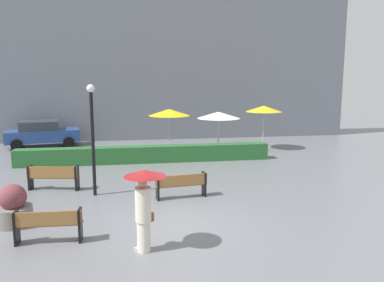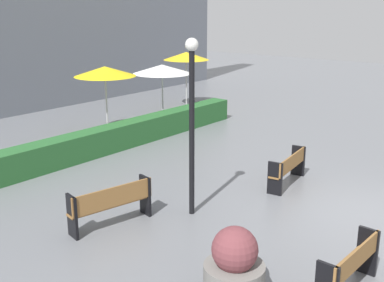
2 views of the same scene
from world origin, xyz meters
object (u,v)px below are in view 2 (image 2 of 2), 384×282
object	(u,v)px
bench_near_left	(351,265)
lamp_post	(192,110)
bench_mid_center	(289,167)
planter_pot	(234,266)
patio_umbrella_yellow	(105,71)
patio_umbrella_white	(162,69)
patio_umbrella_yellow_far	(186,56)
bench_far_left	(112,202)

from	to	relation	value
bench_near_left	lamp_post	bearing A→B (deg)	78.41
bench_near_left	bench_mid_center	size ratio (longest dim) A/B	0.93
planter_pot	patio_umbrella_yellow	distance (m)	10.86
planter_pot	patio_umbrella_white	world-z (taller)	patio_umbrella_white
bench_near_left	bench_mid_center	xyz separation A→B (m)	(3.81, 3.14, -0.01)
bench_near_left	planter_pot	distance (m)	1.88
patio_umbrella_yellow_far	planter_pot	bearing A→B (deg)	-137.32
patio_umbrella_yellow_far	patio_umbrella_yellow	bearing A→B (deg)	-170.95
planter_pot	bench_near_left	bearing A→B (deg)	-50.05
patio_umbrella_yellow	patio_umbrella_yellow_far	xyz separation A→B (m)	(5.56, 0.88, 0.05)
patio_umbrella_white	patio_umbrella_yellow_far	world-z (taller)	patio_umbrella_yellow_far
bench_far_left	bench_near_left	size ratio (longest dim) A/B	1.13
bench_mid_center	patio_umbrella_white	size ratio (longest dim) A/B	0.78
patio_umbrella_yellow_far	bench_near_left	bearing A→B (deg)	-130.18
bench_far_left	planter_pot	distance (m)	3.47
patio_umbrella_white	bench_near_left	bearing A→B (deg)	-123.37
planter_pot	patio_umbrella_yellow_far	bearing A→B (deg)	42.68
planter_pot	patio_umbrella_yellow	bearing A→B (deg)	59.61
patio_umbrella_yellow	lamp_post	bearing A→B (deg)	-116.82
patio_umbrella_white	bench_mid_center	bearing A→B (deg)	-112.61
bench_mid_center	patio_umbrella_yellow_far	xyz separation A→B (m)	(5.95, 8.42, 1.86)
bench_mid_center	patio_umbrella_yellow	world-z (taller)	patio_umbrella_yellow
bench_far_left	patio_umbrella_white	bearing A→B (deg)	35.79
patio_umbrella_white	patio_umbrella_yellow_far	distance (m)	3.21
bench_mid_center	lamp_post	xyz separation A→B (m)	(-3.00, 0.83, 1.90)
bench_near_left	planter_pot	size ratio (longest dim) A/B	1.42
bench_near_left	bench_mid_center	bearing A→B (deg)	39.51
lamp_post	bench_mid_center	bearing A→B (deg)	-15.45
bench_far_left	patio_umbrella_yellow_far	size ratio (longest dim) A/B	0.75
bench_far_left	patio_umbrella_yellow	bearing A→B (deg)	49.43
patio_umbrella_white	bench_far_left	bearing A→B (deg)	-144.21
lamp_post	patio_umbrella_yellow_far	xyz separation A→B (m)	(8.95, 7.59, -0.04)
planter_pot	patio_umbrella_white	size ratio (longest dim) A/B	0.51
bench_far_left	patio_umbrella_yellow	xyz separation A→B (m)	(4.96, 5.80, 1.77)
bench_far_left	patio_umbrella_white	distance (m)	9.47
bench_mid_center	patio_umbrella_white	xyz separation A→B (m)	(3.00, 7.19, 1.66)
planter_pot	lamp_post	distance (m)	3.75
bench_mid_center	patio_umbrella_white	bearing A→B (deg)	67.39
bench_mid_center	bench_far_left	bearing A→B (deg)	159.17
bench_near_left	patio_umbrella_yellow_far	distance (m)	15.25
lamp_post	patio_umbrella_yellow	bearing A→B (deg)	63.18
bench_far_left	lamp_post	bearing A→B (deg)	-30.05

